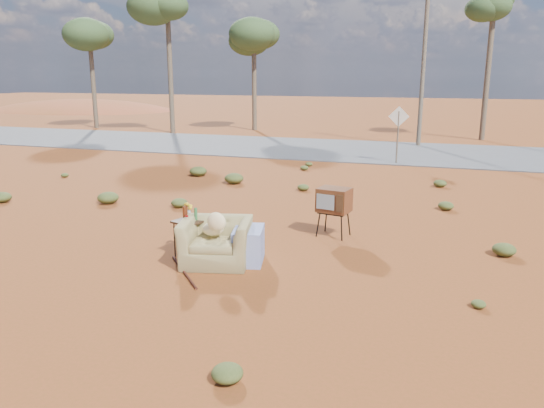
% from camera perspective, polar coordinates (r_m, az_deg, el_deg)
% --- Properties ---
extents(ground, '(140.00, 140.00, 0.00)m').
position_cam_1_polar(ground, '(9.92, -2.33, -6.12)').
color(ground, brown).
rests_on(ground, ground).
extents(highway, '(140.00, 7.00, 0.04)m').
position_cam_1_polar(highway, '(24.18, 10.34, 5.65)').
color(highway, '#565659').
rests_on(highway, ground).
extents(dirt_mound, '(26.00, 18.00, 2.00)m').
position_cam_1_polar(dirt_mound, '(54.27, -19.85, 9.50)').
color(dirt_mound, '#A03F26').
rests_on(dirt_mound, ground).
extents(armchair, '(1.59, 1.25, 1.09)m').
position_cam_1_polar(armchair, '(9.70, -5.40, -3.47)').
color(armchair, '#8F804E').
rests_on(armchair, ground).
extents(tv_unit, '(0.74, 0.64, 1.05)m').
position_cam_1_polar(tv_unit, '(11.25, 6.70, 0.36)').
color(tv_unit, black).
rests_on(tv_unit, ground).
extents(side_table, '(0.62, 0.62, 0.99)m').
position_cam_1_polar(side_table, '(10.12, -8.97, -1.56)').
color(side_table, '#342012').
rests_on(side_table, ground).
extents(rusty_bar, '(1.12, 1.26, 0.04)m').
position_cam_1_polar(rusty_bar, '(9.46, -9.46, -7.18)').
color(rusty_bar, '#511F15').
rests_on(rusty_bar, ground).
extents(road_sign, '(0.78, 0.06, 2.19)m').
position_cam_1_polar(road_sign, '(20.88, 13.43, 8.32)').
color(road_sign, brown).
rests_on(road_sign, ground).
extents(eucalyptus_far_left, '(3.20, 3.20, 7.10)m').
position_cam_1_polar(eucalyptus_far_left, '(35.85, -19.08, 17.25)').
color(eucalyptus_far_left, brown).
rests_on(eucalyptus_far_left, ground).
extents(eucalyptus_left, '(3.20, 3.20, 8.10)m').
position_cam_1_polar(eucalyptus_left, '(31.86, -11.20, 20.00)').
color(eucalyptus_left, brown).
rests_on(eucalyptus_left, ground).
extents(eucalyptus_near_left, '(3.20, 3.20, 6.60)m').
position_cam_1_polar(eucalyptus_near_left, '(32.79, -1.96, 17.48)').
color(eucalyptus_near_left, brown).
rests_on(eucalyptus_near_left, ground).
extents(eucalyptus_center, '(3.20, 3.20, 7.60)m').
position_cam_1_polar(eucalyptus_center, '(29.92, 22.74, 18.70)').
color(eucalyptus_center, brown).
rests_on(eucalyptus_center, ground).
extents(utility_pole_center, '(1.40, 0.20, 8.00)m').
position_cam_1_polar(utility_pole_center, '(26.26, 16.03, 15.02)').
color(utility_pole_center, brown).
rests_on(utility_pole_center, ground).
extents(scrub_patch, '(17.49, 8.07, 0.33)m').
position_cam_1_polar(scrub_patch, '(14.14, 0.83, 0.59)').
color(scrub_patch, '#4A5224').
rests_on(scrub_patch, ground).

